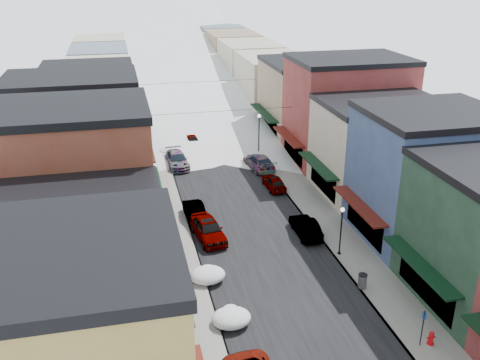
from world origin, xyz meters
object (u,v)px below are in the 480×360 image
car_silver_sedan (208,229)px  trash_can (362,281)px  car_green_sedan (306,227)px  streetlamp_near (341,225)px  car_dark_hatch (196,213)px  fire_hydrant (431,338)px

car_silver_sedan → trash_can: size_ratio=4.83×
car_silver_sedan → car_green_sedan: car_silver_sedan is taller
car_green_sedan → streetlamp_near: (1.42, -3.69, 1.85)m
streetlamp_near → car_dark_hatch: bearing=139.6°
fire_hydrant → car_silver_sedan: bearing=123.3°
car_dark_hatch → trash_can: size_ratio=4.18×
car_silver_sedan → trash_can: car_silver_sedan is taller
fire_hydrant → streetlamp_near: streetlamp_near is taller
fire_hydrant → trash_can: 6.43m
car_silver_sedan → streetlamp_near: streetlamp_near is taller
car_dark_hatch → streetlamp_near: bearing=-43.8°
trash_can → car_silver_sedan: bearing=133.4°
car_silver_sedan → car_dark_hatch: bearing=90.9°
car_green_sedan → trash_can: (1.15, -8.30, -0.05)m
car_dark_hatch → streetlamp_near: size_ratio=1.13×
trash_can → fire_hydrant: bearing=-77.5°
trash_can → streetlamp_near: bearing=86.7°
trash_can → car_dark_hatch: bearing=126.3°
car_dark_hatch → fire_hydrant: bearing=-63.8°
fire_hydrant → streetlamp_near: size_ratio=0.23×
car_silver_sedan → car_dark_hatch: 3.48m
car_green_sedan → streetlamp_near: streetlamp_near is taller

